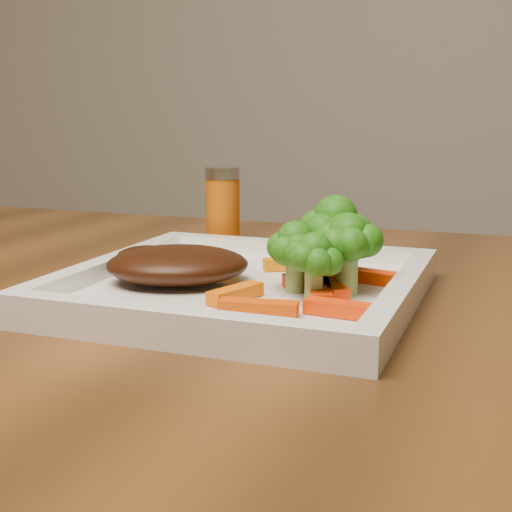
% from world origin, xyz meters
% --- Properties ---
extents(plate, '(0.27, 0.27, 0.01)m').
position_xyz_m(plate, '(0.05, 0.23, 0.76)').
color(plate, white).
rests_on(plate, dining_table).
extents(steak, '(0.14, 0.13, 0.03)m').
position_xyz_m(steak, '(-0.00, 0.22, 0.78)').
color(steak, '#391708').
rests_on(steak, plate).
extents(broccoli_0, '(0.07, 0.07, 0.07)m').
position_xyz_m(broccoli_0, '(0.11, 0.28, 0.80)').
color(broccoli_0, '#266711').
rests_on(broccoli_0, plate).
extents(broccoli_1, '(0.07, 0.07, 0.06)m').
position_xyz_m(broccoli_1, '(0.13, 0.24, 0.79)').
color(broccoli_1, '#266F12').
rests_on(broccoli_1, plate).
extents(broccoli_2, '(0.06, 0.06, 0.06)m').
position_xyz_m(broccoli_2, '(0.12, 0.21, 0.79)').
color(broccoli_2, '#227012').
rests_on(broccoli_2, plate).
extents(broccoli_3, '(0.06, 0.06, 0.06)m').
position_xyz_m(broccoli_3, '(0.10, 0.23, 0.79)').
color(broccoli_3, '#296C12').
rests_on(broccoli_3, plate).
extents(carrot_0, '(0.06, 0.02, 0.01)m').
position_xyz_m(carrot_0, '(0.09, 0.16, 0.77)').
color(carrot_0, '#E34403').
rests_on(carrot_0, plate).
extents(carrot_1, '(0.05, 0.02, 0.01)m').
position_xyz_m(carrot_1, '(0.15, 0.18, 0.77)').
color(carrot_1, '#F93504').
rests_on(carrot_1, plate).
extents(carrot_2, '(0.03, 0.05, 0.01)m').
position_xyz_m(carrot_2, '(0.06, 0.19, 0.77)').
color(carrot_2, '#F96404').
rests_on(carrot_2, plate).
extents(carrot_3, '(0.06, 0.03, 0.01)m').
position_xyz_m(carrot_3, '(0.15, 0.28, 0.77)').
color(carrot_3, '#FF3C04').
rests_on(carrot_3, plate).
extents(carrot_4, '(0.05, 0.04, 0.01)m').
position_xyz_m(carrot_4, '(0.07, 0.30, 0.77)').
color(carrot_4, orange).
rests_on(carrot_4, plate).
extents(carrot_5, '(0.04, 0.05, 0.01)m').
position_xyz_m(carrot_5, '(0.12, 0.23, 0.77)').
color(carrot_5, '#F33303').
rests_on(carrot_5, plate).
extents(carrot_6, '(0.05, 0.04, 0.01)m').
position_xyz_m(carrot_6, '(0.11, 0.25, 0.77)').
color(carrot_6, red).
rests_on(carrot_6, plate).
extents(spice_shaker, '(0.04, 0.04, 0.09)m').
position_xyz_m(spice_shaker, '(-0.04, 0.40, 0.80)').
color(spice_shaker, '#BB530A').
rests_on(spice_shaker, dining_table).
extents(carrot_7, '(0.03, 0.06, 0.01)m').
position_xyz_m(carrot_7, '(0.12, 0.21, 0.77)').
color(carrot_7, red).
rests_on(carrot_7, plate).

